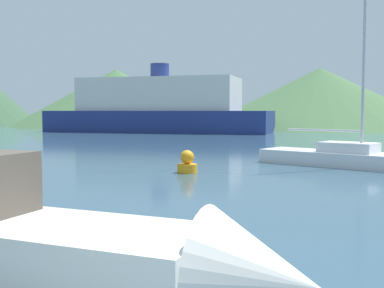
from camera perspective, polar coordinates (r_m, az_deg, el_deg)
The scene contains 6 objects.
motorboat_near at distance 7.55m, azimuth -21.44°, elevation -10.38°, with size 9.17×3.70×2.15m.
sailboat_inner at distance 21.26m, azimuth 18.02°, elevation -1.38°, with size 7.48×5.55×10.43m.
ferry_distant at distance 53.46m, azimuth -3.82°, elevation 4.25°, with size 25.27×11.09×7.49m.
buoy_marker at distance 18.21m, azimuth -0.58°, elevation -2.32°, with size 0.75×0.75×0.86m.
hill_central at distance 74.73m, azimuth -8.95°, elevation 5.45°, with size 31.28×31.28×8.61m.
hill_east at distance 68.88m, azimuth 14.89°, elevation 5.32°, with size 33.33×33.33×8.21m.
Camera 1 is at (1.87, -2.38, 2.36)m, focal length 45.00 mm.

